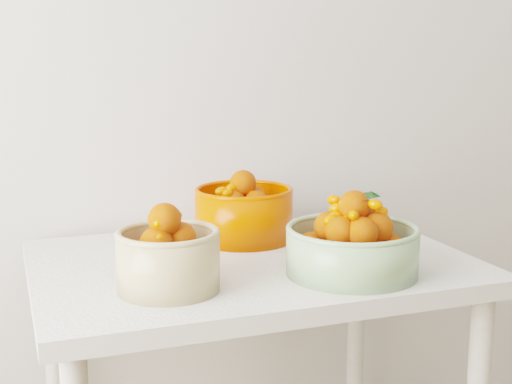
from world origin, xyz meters
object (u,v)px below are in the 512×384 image
table (251,297)px  bowl_cream (168,257)px  bowl_green (352,245)px  bowl_orange (244,213)px

table → bowl_cream: bowl_cream is taller
bowl_green → bowl_orange: size_ratio=1.48×
bowl_cream → bowl_green: 0.40m
bowl_cream → bowl_green: bowl_green is taller
bowl_green → bowl_cream: bearing=175.8°
bowl_cream → bowl_orange: 0.42m
table → bowl_green: size_ratio=2.61×
bowl_cream → bowl_green: bearing=-4.2°
bowl_orange → table: bearing=-103.6°
table → bowl_green: bowl_green is taller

